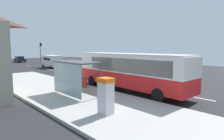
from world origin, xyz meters
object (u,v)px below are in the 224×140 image
Objects in this scene: traffic_light_near_side at (41,49)px; white_van at (52,60)px; traffic_light_far_side at (1,50)px; bus_shelter at (73,69)px; ticket_machine at (106,96)px; recycling_bin_red at (84,82)px; recycling_bin_green at (80,81)px; bus at (130,70)px; sedan_near at (20,59)px; recycling_bin_orange at (76,80)px.

white_van is at bearing -104.27° from traffic_light_near_side.
bus_shelter is (-3.31, -35.38, -1.08)m from traffic_light_far_side.
recycling_bin_red is (3.11, 6.53, -0.52)m from ticket_machine.
bus is at bearing -57.26° from recycling_bin_green.
traffic_light_near_side is (9.70, 32.11, 2.66)m from recycling_bin_green.
recycling_bin_green is 33.65m from traffic_light_near_side.
traffic_light_near_side reaches higher than recycling_bin_red.
white_van is 18.86m from sedan_near.
traffic_light_near_side is at bearing 71.96° from ticket_machine.
traffic_light_far_side is at bearing 111.04° from white_van.
ticket_machine is (-9.61, -45.22, 0.38)m from sedan_near.
ticket_machine is at bearing -100.71° from bus_shelter.
recycling_bin_green is 3.62m from bus_shelter.
ticket_machine is 7.89m from recycling_bin_green.
traffic_light_near_side reaches higher than white_van.
recycling_bin_green is at bearing 122.74° from bus.
sedan_near is (4.01, 41.86, -1.05)m from bus.
recycling_bin_red and recycling_bin_green have the same top height.
recycling_bin_orange is (0.00, 1.40, 0.00)m from recycling_bin_red.
bus_shelter is (-2.21, -3.17, 1.44)m from recycling_bin_orange.
recycling_bin_red is at bearing 38.66° from bus_shelter.
bus is 42.07m from sedan_near.
bus_shelter is at bearing -102.15° from sedan_near.
traffic_light_far_side reaches higher than recycling_bin_green.
ticket_machine is 2.04× the size of recycling_bin_orange.
bus is 36.73m from traffic_light_near_side.
recycling_bin_green and recycling_bin_orange have the same top height.
traffic_light_far_side is 35.56m from bus_shelter.
recycling_bin_orange is at bearing 90.00° from recycling_bin_red.
traffic_light_far_side is (4.22, 40.15, 2.01)m from ticket_machine.
bus_shelter reaches higher than sedan_near.
white_van reaches higher than recycling_bin_orange.
bus is 2.09× the size of white_van.
bus is at bearing -95.47° from sedan_near.
recycling_bin_orange is (3.11, 7.93, -0.52)m from ticket_machine.
white_van is at bearing 68.27° from bus_shelter.
bus is 4.91m from bus_shelter.
recycling_bin_orange is 0.20× the size of traffic_light_far_side.
traffic_light_far_side is (-1.39, 36.78, 1.34)m from bus.
recycling_bin_green is at bearing -108.49° from white_van.
recycling_bin_orange is 32.98m from traffic_light_near_side.
white_van is 13.53m from traffic_light_near_side.
recycling_bin_red is at bearing -99.54° from sedan_near.
bus is 2.32× the size of traffic_light_far_side.
recycling_bin_orange is at bearing 90.00° from recycling_bin_green.
white_van is at bearing 70.16° from ticket_machine.
sedan_near is at bearing 84.53° from bus.
white_van is (3.91, 23.01, -0.50)m from bus.
bus_shelter is at bearing -111.73° from white_van.
traffic_light_far_side reaches higher than recycling_bin_red.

